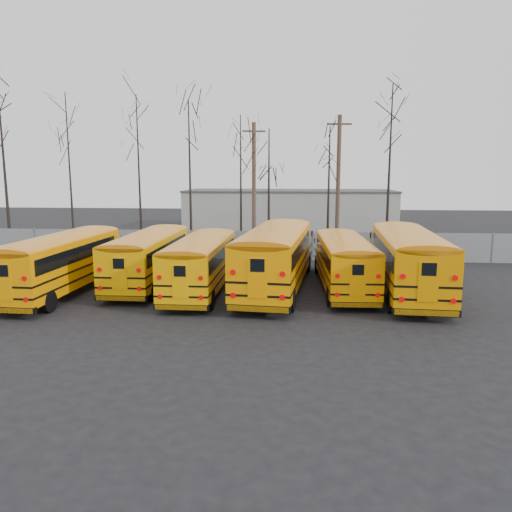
# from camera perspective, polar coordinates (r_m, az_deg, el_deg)

# --- Properties ---
(ground) EXTENTS (120.00, 120.00, 0.00)m
(ground) POSITION_cam_1_polar(r_m,az_deg,el_deg) (23.29, -2.73, -5.50)
(ground) COLOR black
(ground) RESTS_ON ground
(fence) EXTENTS (40.00, 0.04, 2.00)m
(fence) POSITION_cam_1_polar(r_m,az_deg,el_deg) (34.78, -0.12, 1.24)
(fence) COLOR gray
(fence) RESTS_ON ground
(distant_building) EXTENTS (22.00, 8.00, 4.00)m
(distant_building) POSITION_cam_1_polar(r_m,az_deg,el_deg) (54.44, 3.84, 5.31)
(distant_building) COLOR #A3A39E
(distant_building) RESTS_ON ground
(bus_a) EXTENTS (2.87, 10.92, 3.03)m
(bus_a) POSITION_cam_1_polar(r_m,az_deg,el_deg) (26.79, -21.26, -0.26)
(bus_a) COLOR black
(bus_a) RESTS_ON ground
(bus_b) EXTENTS (2.44, 10.45, 2.92)m
(bus_b) POSITION_cam_1_polar(r_m,az_deg,el_deg) (27.42, -12.09, 0.25)
(bus_b) COLOR black
(bus_b) RESTS_ON ground
(bus_c) EXTENTS (2.38, 10.25, 2.86)m
(bus_c) POSITION_cam_1_polar(r_m,az_deg,el_deg) (25.39, -6.27, -0.40)
(bus_c) COLOR black
(bus_c) RESTS_ON ground
(bus_d) EXTENTS (3.87, 12.14, 3.34)m
(bus_d) POSITION_cam_1_polar(r_m,az_deg,el_deg) (25.44, 2.30, 0.31)
(bus_d) COLOR black
(bus_d) RESTS_ON ground
(bus_e) EXTENTS (2.72, 10.15, 2.82)m
(bus_e) POSITION_cam_1_polar(r_m,az_deg,el_deg) (26.01, 10.06, -0.31)
(bus_e) COLOR black
(bus_e) RESTS_ON ground
(bus_f) EXTENTS (3.26, 11.75, 3.26)m
(bus_f) POSITION_cam_1_polar(r_m,az_deg,el_deg) (25.94, 16.95, -0.04)
(bus_f) COLOR black
(bus_f) RESTS_ON ground
(utility_pole_left) EXTENTS (1.70, 0.52, 9.63)m
(utility_pole_left) POSITION_cam_1_polar(r_m,az_deg,el_deg) (37.41, -0.24, 7.89)
(utility_pole_left) COLOR brown
(utility_pole_left) RESTS_ON ground
(utility_pole_right) EXTENTS (1.84, 0.32, 10.32)m
(utility_pole_right) POSITION_cam_1_polar(r_m,az_deg,el_deg) (39.45, 9.37, 8.38)
(utility_pole_right) COLOR #4C382B
(utility_pole_right) RESTS_ON ground
(tree_0) EXTENTS (0.26, 0.26, 12.97)m
(tree_0) POSITION_cam_1_polar(r_m,az_deg,el_deg) (42.56, -26.83, 9.16)
(tree_0) COLOR black
(tree_0) RESTS_ON ground
(tree_1) EXTENTS (0.26, 0.26, 11.80)m
(tree_1) POSITION_cam_1_polar(r_m,az_deg,el_deg) (40.13, -20.49, 8.78)
(tree_1) COLOR black
(tree_1) RESTS_ON ground
(tree_2) EXTENTS (0.26, 0.26, 12.11)m
(tree_2) POSITION_cam_1_polar(r_m,az_deg,el_deg) (41.97, -13.23, 9.34)
(tree_2) COLOR black
(tree_2) RESTS_ON ground
(tree_3) EXTENTS (0.26, 0.26, 11.16)m
(tree_3) POSITION_cam_1_polar(r_m,az_deg,el_deg) (37.04, -7.55, 8.77)
(tree_3) COLOR black
(tree_3) RESTS_ON ground
(tree_4) EXTENTS (0.26, 0.26, 10.11)m
(tree_4) POSITION_cam_1_polar(r_m,az_deg,el_deg) (36.92, -1.75, 8.04)
(tree_4) COLOR black
(tree_4) RESTS_ON ground
(tree_5) EXTENTS (0.26, 0.26, 9.05)m
(tree_5) POSITION_cam_1_polar(r_m,az_deg,el_deg) (35.88, 1.47, 7.15)
(tree_5) COLOR black
(tree_5) RESTS_ON ground
(tree_6) EXTENTS (0.26, 0.26, 9.23)m
(tree_6) POSITION_cam_1_polar(r_m,az_deg,el_deg) (36.11, 8.29, 7.21)
(tree_6) COLOR black
(tree_6) RESTS_ON ground
(tree_7) EXTENTS (0.26, 0.26, 12.57)m
(tree_7) POSITION_cam_1_polar(r_m,az_deg,el_deg) (40.26, 14.99, 9.60)
(tree_7) COLOR black
(tree_7) RESTS_ON ground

